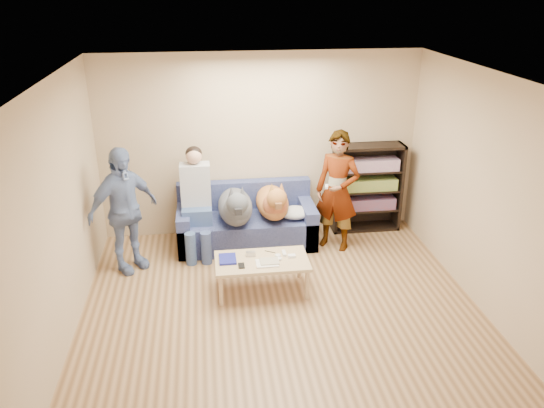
{
  "coord_description": "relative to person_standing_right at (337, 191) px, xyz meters",
  "views": [
    {
      "loc": [
        -0.77,
        -4.67,
        3.47
      ],
      "look_at": [
        0.0,
        1.2,
        0.95
      ],
      "focal_mm": 35.0,
      "sensor_mm": 36.0,
      "label": 1
    }
  ],
  "objects": [
    {
      "name": "camera_silver",
      "position": [
        -1.26,
        -0.9,
        -0.39
      ],
      "size": [
        0.11,
        0.06,
        0.05
      ],
      "primitive_type": "cube",
      "color": "#ACABB0",
      "rests_on": "coffee_table"
    },
    {
      "name": "person_seated",
      "position": [
        -1.89,
        0.17,
        -0.06
      ],
      "size": [
        0.4,
        0.73,
        1.47
      ],
      "color": "#3E538A",
      "rests_on": "sofa"
    },
    {
      "name": "ceiling",
      "position": [
        -0.97,
        -1.8,
        1.77
      ],
      "size": [
        5.0,
        5.0,
        0.0
      ],
      "primitive_type": "plane",
      "rotation": [
        3.14,
        0.0,
        0.0
      ],
      "color": "white",
      "rests_on": "ground"
    },
    {
      "name": "wall_back",
      "position": [
        -0.97,
        0.7,
        0.47
      ],
      "size": [
        4.5,
        0.0,
        4.5
      ],
      "primitive_type": "plane",
      "rotation": [
        1.57,
        0.0,
        0.0
      ],
      "color": "tan",
      "rests_on": "ground"
    },
    {
      "name": "controller_a",
      "position": [
        -0.86,
        -0.92,
        -0.4
      ],
      "size": [
        0.04,
        0.13,
        0.03
      ],
      "primitive_type": "cube",
      "color": "white",
      "rests_on": "coffee_table"
    },
    {
      "name": "headphone_cup_b",
      "position": [
        -0.94,
        -0.96,
        -0.4
      ],
      "size": [
        0.07,
        0.07,
        0.02
      ],
      "primitive_type": "cylinder",
      "color": "white",
      "rests_on": "coffee_table"
    },
    {
      "name": "wall_front",
      "position": [
        -0.97,
        -4.3,
        0.47
      ],
      "size": [
        4.5,
        0.0,
        4.5
      ],
      "primitive_type": "plane",
      "rotation": [
        -1.57,
        0.0,
        0.0
      ],
      "color": "tan",
      "rests_on": "ground"
    },
    {
      "name": "ground",
      "position": [
        -0.97,
        -1.8,
        -0.83
      ],
      "size": [
        5.0,
        5.0,
        0.0
      ],
      "primitive_type": "plane",
      "color": "brown",
      "rests_on": "ground"
    },
    {
      "name": "controller_b",
      "position": [
        -0.78,
        -1.0,
        -0.4
      ],
      "size": [
        0.09,
        0.06,
        0.03
      ],
      "primitive_type": "cube",
      "color": "white",
      "rests_on": "coffee_table"
    },
    {
      "name": "person_standing_left",
      "position": [
        -2.79,
        -0.25,
        -0.01
      ],
      "size": [
        0.99,
        0.91,
        1.63
      ],
      "primitive_type": "imported",
      "rotation": [
        0.0,
        0.0,
        0.68
      ],
      "color": "#6E80B1",
      "rests_on": "ground"
    },
    {
      "name": "wallet",
      "position": [
        -1.39,
        -1.14,
        -0.4
      ],
      "size": [
        0.07,
        0.12,
        0.02
      ],
      "primitive_type": "cube",
      "color": "black",
      "rests_on": "coffee_table"
    },
    {
      "name": "held_controller",
      "position": [
        -0.2,
        -0.2,
        0.15
      ],
      "size": [
        0.07,
        0.12,
        0.03
      ],
      "primitive_type": "cube",
      "rotation": [
        0.0,
        0.0,
        -0.26
      ],
      "color": "white",
      "rests_on": "person_standing_right"
    },
    {
      "name": "bookshelf",
      "position": [
        0.58,
        0.53,
        -0.15
      ],
      "size": [
        1.0,
        0.34,
        1.3
      ],
      "color": "black",
      "rests_on": "ground"
    },
    {
      "name": "blanket",
      "position": [
        -0.56,
        0.1,
        -0.33
      ],
      "size": [
        0.43,
        0.36,
        0.15
      ],
      "primitive_type": "ellipsoid",
      "color": "silver",
      "rests_on": "sofa"
    },
    {
      "name": "notebook_blue",
      "position": [
        -1.54,
        -0.97,
        -0.4
      ],
      "size": [
        0.2,
        0.26,
        0.03
      ],
      "primitive_type": "cube",
      "color": "navy",
      "rests_on": "coffee_table"
    },
    {
      "name": "headphone_cup_a",
      "position": [
        -0.94,
        -1.04,
        -0.4
      ],
      "size": [
        0.07,
        0.07,
        0.02
      ],
      "primitive_type": "cylinder",
      "color": "white",
      "rests_on": "coffee_table"
    },
    {
      "name": "wall_left",
      "position": [
        -3.22,
        -1.8,
        0.47
      ],
      "size": [
        0.0,
        5.0,
        5.0
      ],
      "primitive_type": "plane",
      "rotation": [
        1.57,
        0.0,
        1.57
      ],
      "color": "tan",
      "rests_on": "ground"
    },
    {
      "name": "dog_gray",
      "position": [
        -1.38,
        0.04,
        -0.17
      ],
      "size": [
        0.46,
        1.27,
        0.67
      ],
      "color": "#52555C",
      "rests_on": "sofa"
    },
    {
      "name": "coffee_table",
      "position": [
        -1.14,
        -1.02,
        -0.46
      ],
      "size": [
        1.1,
        0.6,
        0.42
      ],
      "color": "tan",
      "rests_on": "ground"
    },
    {
      "name": "pen_black",
      "position": [
        -1.02,
        -0.84,
        -0.41
      ],
      "size": [
        0.13,
        0.08,
        0.01
      ],
      "primitive_type": "cylinder",
      "rotation": [
        0.0,
        1.57,
        -0.52
      ],
      "color": "black",
      "rests_on": "coffee_table"
    },
    {
      "name": "dog_tan",
      "position": [
        -0.85,
        0.15,
        -0.18
      ],
      "size": [
        0.44,
        1.18,
        0.64
      ],
      "color": "#C96B3D",
      "rests_on": "sofa"
    },
    {
      "name": "wall_right",
      "position": [
        1.28,
        -1.8,
        0.47
      ],
      "size": [
        0.0,
        5.0,
        5.0
      ],
      "primitive_type": "plane",
      "rotation": [
        1.57,
        0.0,
        -1.57
      ],
      "color": "tan",
      "rests_on": "ground"
    },
    {
      "name": "papers",
      "position": [
        -1.09,
        -1.12,
        -0.4
      ],
      "size": [
        0.26,
        0.2,
        0.02
      ],
      "primitive_type": "cube",
      "color": "white",
      "rests_on": "coffee_table"
    },
    {
      "name": "sofa",
      "position": [
        -1.22,
        0.3,
        -0.55
      ],
      "size": [
        1.9,
        0.85,
        0.82
      ],
      "color": "#515B93",
      "rests_on": "ground"
    },
    {
      "name": "magazine",
      "position": [
        -1.06,
        -1.1,
        -0.39
      ],
      "size": [
        0.22,
        0.17,
        0.01
      ],
      "primitive_type": "cube",
      "color": "#A9A087",
      "rests_on": "coffee_table"
    },
    {
      "name": "person_standing_right",
      "position": [
        0.0,
        0.0,
        0.0
      ],
      "size": [
        0.72,
        0.67,
        1.66
      ],
      "primitive_type": "imported",
      "rotation": [
        0.0,
        0.0,
        -0.61
      ],
      "color": "gray",
      "rests_on": "ground"
    },
    {
      "name": "pen_orange",
      "position": [
        -1.16,
        -1.18,
        -0.41
      ],
      "size": [
        0.13,
        0.06,
        0.01
      ],
      "primitive_type": "cylinder",
      "rotation": [
        0.0,
        1.57,
        0.35
      ],
      "color": "#DD5C1F",
      "rests_on": "coffee_table"
    }
  ]
}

